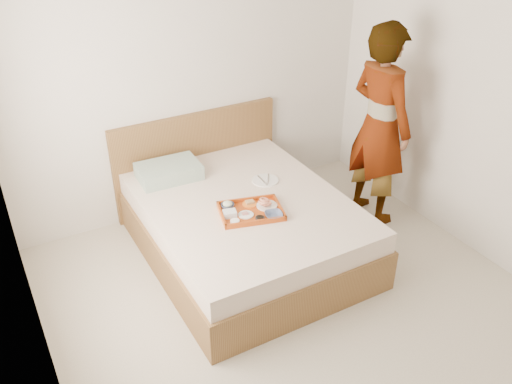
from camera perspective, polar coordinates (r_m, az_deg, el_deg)
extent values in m
cube|color=beige|center=(4.11, 6.03, -13.58)|extent=(3.50, 4.00, 0.01)
cube|color=silver|center=(4.95, -6.66, 12.15)|extent=(3.50, 0.01, 2.60)
cube|color=silver|center=(2.82, -23.24, -5.87)|extent=(0.01, 4.00, 2.60)
cube|color=brown|center=(4.59, -1.16, -3.73)|extent=(1.65, 2.00, 0.53)
cube|color=brown|center=(5.24, -6.24, 3.44)|extent=(1.65, 0.06, 0.95)
cube|color=#9CA99D|center=(4.81, -9.20, 2.19)|extent=(0.55, 0.38, 0.13)
cube|color=#BB500F|center=(4.27, -0.54, -2.03)|extent=(0.57, 0.47, 0.04)
cylinder|color=white|center=(4.35, 1.17, -1.44)|extent=(0.21, 0.21, 0.01)
imported|color=#121B41|center=(4.21, 1.88, -2.45)|extent=(0.17, 0.17, 0.03)
cylinder|color=black|center=(4.17, 0.42, -2.83)|extent=(0.09, 0.09, 0.03)
cylinder|color=white|center=(4.23, -1.07, -2.42)|extent=(0.15, 0.15, 0.01)
cylinder|color=orange|center=(4.37, -0.67, -1.28)|extent=(0.15, 0.15, 0.01)
imported|color=#121B41|center=(4.33, -3.02, -1.46)|extent=(0.13, 0.13, 0.03)
cube|color=silver|center=(4.22, -2.79, -2.29)|extent=(0.12, 0.11, 0.04)
cylinder|color=white|center=(4.14, -2.24, -3.15)|extent=(0.09, 0.09, 0.02)
cylinder|color=white|center=(4.72, 0.99, 1.24)|extent=(0.30, 0.30, 0.01)
imported|color=silver|center=(4.95, 12.94, 6.85)|extent=(0.48, 0.70, 1.84)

